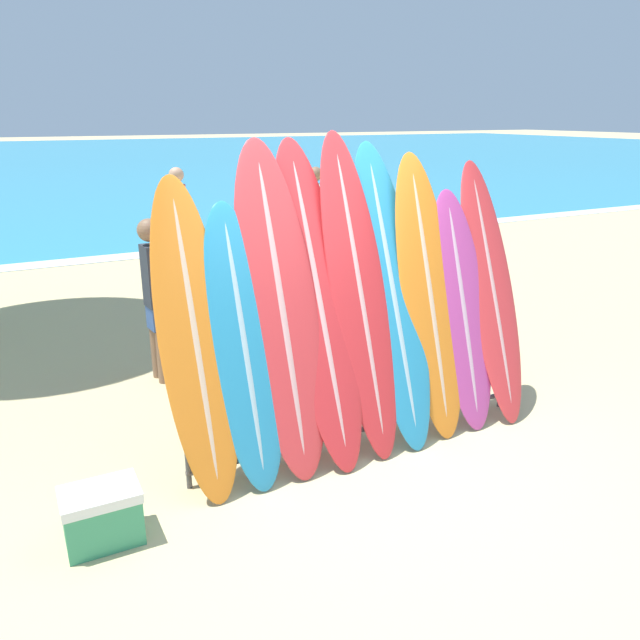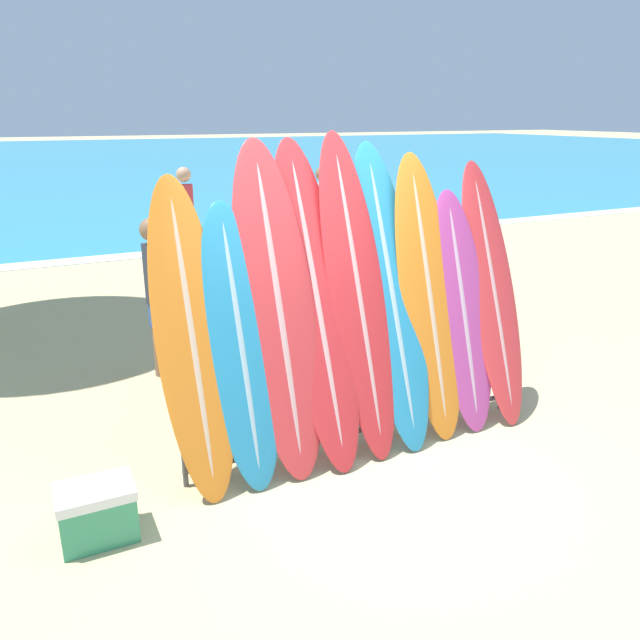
{
  "view_description": "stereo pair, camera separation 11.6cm",
  "coord_description": "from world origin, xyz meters",
  "px_view_note": "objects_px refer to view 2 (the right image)",
  "views": [
    {
      "loc": [
        -2.34,
        -3.47,
        2.62
      ],
      "look_at": [
        0.08,
        1.31,
        0.84
      ],
      "focal_mm": 35.0,
      "sensor_mm": 36.0,
      "label": 1
    },
    {
      "loc": [
        -2.24,
        -3.52,
        2.62
      ],
      "look_at": [
        0.08,
        1.31,
        0.84
      ],
      "focal_mm": 35.0,
      "sensor_mm": 36.0,
      "label": 2
    }
  ],
  "objects_px": {
    "surfboard_slot_5": "(391,295)",
    "surfboard_slot_8": "(492,292)",
    "surfboard_slot_4": "(357,295)",
    "person_near_water": "(156,294)",
    "surfboard_slot_1": "(240,346)",
    "person_mid_beach": "(322,215)",
    "cooler_box": "(97,512)",
    "surfboard_slot_0": "(192,339)",
    "surfboard_slot_7": "(462,311)",
    "surfboard_rack": "(362,393)",
    "surfboard_slot_2": "(278,309)",
    "surfboard_slot_3": "(316,302)",
    "person_far_left": "(186,217)",
    "surfboard_slot_6": "(428,297)"
  },
  "relations": [
    {
      "from": "surfboard_slot_4",
      "to": "surfboard_slot_2",
      "type": "bearing_deg",
      "value": -178.38
    },
    {
      "from": "surfboard_slot_7",
      "to": "person_near_water",
      "type": "distance_m",
      "value": 2.99
    },
    {
      "from": "surfboard_slot_5",
      "to": "person_near_water",
      "type": "relative_size",
      "value": 1.45
    },
    {
      "from": "person_far_left",
      "to": "surfboard_slot_6",
      "type": "bearing_deg",
      "value": 106.93
    },
    {
      "from": "surfboard_slot_6",
      "to": "surfboard_slot_2",
      "type": "bearing_deg",
      "value": 179.08
    },
    {
      "from": "surfboard_slot_1",
      "to": "person_near_water",
      "type": "height_order",
      "value": "surfboard_slot_1"
    },
    {
      "from": "surfboard_slot_8",
      "to": "surfboard_slot_0",
      "type": "bearing_deg",
      "value": -179.91
    },
    {
      "from": "cooler_box",
      "to": "surfboard_slot_0",
      "type": "bearing_deg",
      "value": 28.22
    },
    {
      "from": "surfboard_slot_0",
      "to": "surfboard_slot_6",
      "type": "height_order",
      "value": "surfboard_slot_6"
    },
    {
      "from": "surfboard_slot_0",
      "to": "surfboard_slot_6",
      "type": "xyz_separation_m",
      "value": [
        2.02,
        0.01,
        0.05
      ]
    },
    {
      "from": "surfboard_slot_7",
      "to": "person_mid_beach",
      "type": "xyz_separation_m",
      "value": [
        1.34,
        5.52,
        -0.04
      ]
    },
    {
      "from": "surfboard_rack",
      "to": "surfboard_slot_0",
      "type": "relative_size",
      "value": 1.35
    },
    {
      "from": "surfboard_slot_1",
      "to": "person_near_water",
      "type": "bearing_deg",
      "value": 95.33
    },
    {
      "from": "surfboard_slot_5",
      "to": "surfboard_slot_8",
      "type": "xyz_separation_m",
      "value": [
        1.02,
        -0.05,
        -0.09
      ]
    },
    {
      "from": "surfboard_slot_7",
      "to": "surfboard_slot_8",
      "type": "height_order",
      "value": "surfboard_slot_8"
    },
    {
      "from": "person_mid_beach",
      "to": "surfboard_slot_5",
      "type": "bearing_deg",
      "value": -53.98
    },
    {
      "from": "surfboard_slot_0",
      "to": "surfboard_slot_3",
      "type": "distance_m",
      "value": 1.01
    },
    {
      "from": "surfboard_slot_2",
      "to": "person_near_water",
      "type": "distance_m",
      "value": 2.05
    },
    {
      "from": "surfboard_slot_3",
      "to": "surfboard_slot_8",
      "type": "bearing_deg",
      "value": -2.17
    },
    {
      "from": "surfboard_slot_4",
      "to": "person_near_water",
      "type": "xyz_separation_m",
      "value": [
        -1.21,
        1.94,
        -0.34
      ]
    },
    {
      "from": "surfboard_slot_4",
      "to": "surfboard_slot_1",
      "type": "bearing_deg",
      "value": -174.6
    },
    {
      "from": "surfboard_slot_1",
      "to": "person_far_left",
      "type": "xyz_separation_m",
      "value": [
        1.18,
        6.23,
        -0.04
      ]
    },
    {
      "from": "surfboard_slot_8",
      "to": "cooler_box",
      "type": "height_order",
      "value": "surfboard_slot_8"
    },
    {
      "from": "surfboard_slot_2",
      "to": "surfboard_slot_6",
      "type": "bearing_deg",
      "value": -0.92
    },
    {
      "from": "surfboard_rack",
      "to": "surfboard_slot_0",
      "type": "bearing_deg",
      "value": 176.56
    },
    {
      "from": "surfboard_slot_7",
      "to": "surfboard_slot_8",
      "type": "relative_size",
      "value": 0.9
    },
    {
      "from": "surfboard_slot_1",
      "to": "surfboard_rack",
      "type": "bearing_deg",
      "value": -2.1
    },
    {
      "from": "surfboard_slot_4",
      "to": "surfboard_slot_8",
      "type": "distance_m",
      "value": 1.34
    },
    {
      "from": "surfboard_slot_1",
      "to": "surfboard_slot_2",
      "type": "xyz_separation_m",
      "value": [
        0.33,
        0.08,
        0.22
      ]
    },
    {
      "from": "surfboard_slot_5",
      "to": "person_far_left",
      "type": "height_order",
      "value": "surfboard_slot_5"
    },
    {
      "from": "surfboard_slot_2",
      "to": "surfboard_slot_6",
      "type": "height_order",
      "value": "surfboard_slot_2"
    },
    {
      "from": "surfboard_slot_6",
      "to": "surfboard_slot_1",
      "type": "bearing_deg",
      "value": -178.12
    },
    {
      "from": "surfboard_rack",
      "to": "cooler_box",
      "type": "height_order",
      "value": "surfboard_rack"
    },
    {
      "from": "person_mid_beach",
      "to": "cooler_box",
      "type": "relative_size",
      "value": 3.69
    },
    {
      "from": "person_mid_beach",
      "to": "cooler_box",
      "type": "bearing_deg",
      "value": -70.82
    },
    {
      "from": "surfboard_slot_4",
      "to": "surfboard_slot_8",
      "type": "bearing_deg",
      "value": -2.05
    },
    {
      "from": "surfboard_slot_3",
      "to": "person_near_water",
      "type": "distance_m",
      "value": 2.13
    },
    {
      "from": "person_near_water",
      "to": "person_mid_beach",
      "type": "height_order",
      "value": "person_mid_beach"
    },
    {
      "from": "person_far_left",
      "to": "surfboard_slot_0",
      "type": "bearing_deg",
      "value": 88.49
    },
    {
      "from": "surfboard_slot_8",
      "to": "surfboard_slot_7",
      "type": "bearing_deg",
      "value": -172.67
    },
    {
      "from": "surfboard_slot_4",
      "to": "cooler_box",
      "type": "xyz_separation_m",
      "value": [
        -2.15,
        -0.47,
        -1.07
      ]
    },
    {
      "from": "surfboard_slot_6",
      "to": "person_mid_beach",
      "type": "height_order",
      "value": "surfboard_slot_6"
    },
    {
      "from": "surfboard_slot_1",
      "to": "surfboard_slot_5",
      "type": "relative_size",
      "value": 0.84
    },
    {
      "from": "surfboard_slot_3",
      "to": "cooler_box",
      "type": "distance_m",
      "value": 2.13
    },
    {
      "from": "surfboard_slot_8",
      "to": "person_mid_beach",
      "type": "height_order",
      "value": "surfboard_slot_8"
    },
    {
      "from": "surfboard_slot_5",
      "to": "person_mid_beach",
      "type": "relative_size",
      "value": 1.36
    },
    {
      "from": "surfboard_rack",
      "to": "surfboard_slot_4",
      "type": "bearing_deg",
      "value": 86.52
    },
    {
      "from": "surfboard_rack",
      "to": "surfboard_slot_8",
      "type": "height_order",
      "value": "surfboard_slot_8"
    },
    {
      "from": "surfboard_slot_2",
      "to": "surfboard_slot_8",
      "type": "xyz_separation_m",
      "value": [
        2.03,
        -0.03,
        -0.11
      ]
    },
    {
      "from": "surfboard_slot_0",
      "to": "person_near_water",
      "type": "relative_size",
      "value": 1.34
    }
  ]
}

